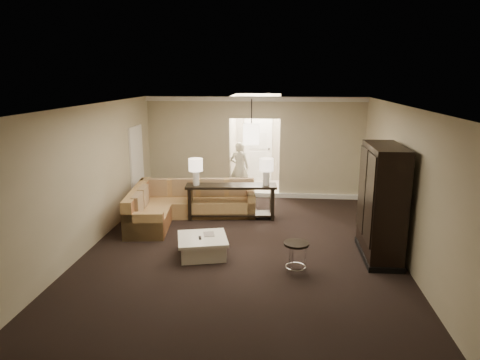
# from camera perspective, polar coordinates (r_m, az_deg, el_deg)

# --- Properties ---
(ground) EXTENTS (8.00, 8.00, 0.00)m
(ground) POSITION_cam_1_polar(r_m,az_deg,el_deg) (8.44, 0.19, -9.55)
(ground) COLOR black
(ground) RESTS_ON ground
(wall_back) EXTENTS (6.00, 0.04, 2.80)m
(wall_back) POSITION_cam_1_polar(r_m,az_deg,el_deg) (11.90, 1.95, 4.34)
(wall_back) COLOR #BCAF8E
(wall_back) RESTS_ON ground
(wall_front) EXTENTS (6.00, 0.04, 2.80)m
(wall_front) POSITION_cam_1_polar(r_m,az_deg,el_deg) (4.25, -4.84, -13.31)
(wall_front) COLOR #BCAF8E
(wall_front) RESTS_ON ground
(wall_left) EXTENTS (0.04, 8.00, 2.80)m
(wall_left) POSITION_cam_1_polar(r_m,az_deg,el_deg) (8.78, -19.70, 0.18)
(wall_left) COLOR #BCAF8E
(wall_left) RESTS_ON ground
(wall_right) EXTENTS (0.04, 8.00, 2.80)m
(wall_right) POSITION_cam_1_polar(r_m,az_deg,el_deg) (8.29, 21.33, -0.73)
(wall_right) COLOR #BCAF8E
(wall_right) RESTS_ON ground
(ceiling) EXTENTS (6.00, 8.00, 0.02)m
(ceiling) POSITION_cam_1_polar(r_m,az_deg,el_deg) (7.77, 0.20, 9.79)
(ceiling) COLOR white
(ceiling) RESTS_ON wall_back
(crown_molding) EXTENTS (6.00, 0.10, 0.12)m
(crown_molding) POSITION_cam_1_polar(r_m,az_deg,el_deg) (11.71, 1.98, 10.73)
(crown_molding) COLOR silver
(crown_molding) RESTS_ON wall_back
(baseboard) EXTENTS (6.00, 0.10, 0.12)m
(baseboard) POSITION_cam_1_polar(r_m,az_deg,el_deg) (12.14, 1.88, -1.95)
(baseboard) COLOR silver
(baseboard) RESTS_ON ground
(side_door) EXTENTS (0.05, 0.90, 2.10)m
(side_door) POSITION_cam_1_polar(r_m,az_deg,el_deg) (11.38, -13.56, 1.73)
(side_door) COLOR white
(side_door) RESTS_ON ground
(foyer) EXTENTS (1.44, 2.02, 2.80)m
(foyer) POSITION_cam_1_polar(r_m,az_deg,el_deg) (13.24, 2.30, 4.85)
(foyer) COLOR silver
(foyer) RESTS_ON ground
(sectional_sofa) EXTENTS (2.93, 2.49, 0.85)m
(sectional_sofa) POSITION_cam_1_polar(r_m,az_deg,el_deg) (10.29, -7.79, -3.34)
(sectional_sofa) COLOR brown
(sectional_sofa) RESTS_ON ground
(coffee_table) EXTENTS (1.11, 1.11, 0.38)m
(coffee_table) POSITION_cam_1_polar(r_m,az_deg,el_deg) (8.25, -5.02, -8.75)
(coffee_table) COLOR white
(coffee_table) RESTS_ON ground
(console_table) EXTENTS (2.18, 0.69, 0.83)m
(console_table) POSITION_cam_1_polar(r_m,az_deg,el_deg) (10.19, -1.18, -2.48)
(console_table) COLOR black
(console_table) RESTS_ON ground
(armoire) EXTENTS (0.63, 1.48, 2.13)m
(armoire) POSITION_cam_1_polar(r_m,az_deg,el_deg) (8.31, 18.33, -3.16)
(armoire) COLOR black
(armoire) RESTS_ON ground
(drink_table) EXTENTS (0.44, 0.44, 0.55)m
(drink_table) POSITION_cam_1_polar(r_m,az_deg,el_deg) (7.54, 7.49, -9.37)
(drink_table) COLOR black
(drink_table) RESTS_ON ground
(table_lamp_left) EXTENTS (0.33, 0.33, 0.63)m
(table_lamp_left) POSITION_cam_1_polar(r_m,az_deg,el_deg) (10.06, -5.93, 1.67)
(table_lamp_left) COLOR silver
(table_lamp_left) RESTS_ON console_table
(table_lamp_right) EXTENTS (0.33, 0.33, 0.63)m
(table_lamp_right) POSITION_cam_1_polar(r_m,az_deg,el_deg) (10.03, 3.54, 1.68)
(table_lamp_right) COLOR silver
(table_lamp_right) RESTS_ON console_table
(pendant_light) EXTENTS (0.38, 0.38, 1.09)m
(pendant_light) POSITION_cam_1_polar(r_m,az_deg,el_deg) (10.54, 1.54, 6.17)
(pendant_light) COLOR black
(pendant_light) RESTS_ON ceiling
(person) EXTENTS (0.66, 0.49, 1.67)m
(person) POSITION_cam_1_polar(r_m,az_deg,el_deg) (12.33, -0.08, 2.01)
(person) COLOR #EDE8C9
(person) RESTS_ON ground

